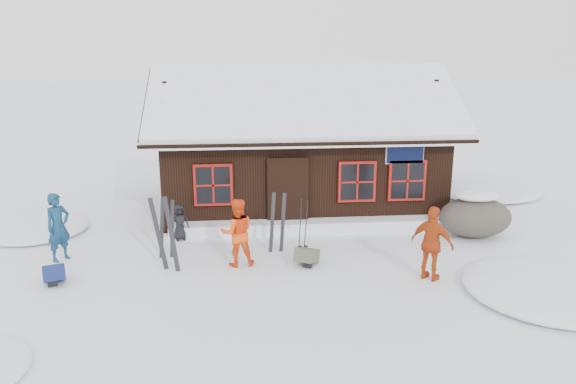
# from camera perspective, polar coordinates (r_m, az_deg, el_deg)

# --- Properties ---
(ground) EXTENTS (120.00, 120.00, 0.00)m
(ground) POSITION_cam_1_polar(r_m,az_deg,el_deg) (13.21, -2.98, -7.51)
(ground) COLOR white
(ground) RESTS_ON ground
(mountain_hut) EXTENTS (8.90, 6.09, 4.42)m
(mountain_hut) POSITION_cam_1_polar(r_m,az_deg,el_deg) (17.62, 1.18, 3.71)
(mountain_hut) COLOR black
(mountain_hut) RESTS_ON ground
(snow_drift) EXTENTS (7.60, 0.60, 0.35)m
(snow_drift) POSITION_cam_1_polar(r_m,az_deg,el_deg) (15.37, 2.27, -3.47)
(snow_drift) COLOR white
(snow_drift) RESTS_ON ground
(snow_mounds) EXTENTS (20.60, 13.20, 0.48)m
(snow_mounds) POSITION_cam_1_polar(r_m,az_deg,el_deg) (15.09, 3.03, -4.55)
(snow_mounds) COLOR white
(snow_mounds) RESTS_ON ground
(skier_teal) EXTENTS (0.69, 0.72, 1.65)m
(skier_teal) POSITION_cam_1_polar(r_m,az_deg,el_deg) (14.32, -22.30, -3.32)
(skier_teal) COLOR navy
(skier_teal) RESTS_ON ground
(skier_orange_left) EXTENTS (0.85, 0.70, 1.61)m
(skier_orange_left) POSITION_cam_1_polar(r_m,az_deg,el_deg) (13.02, -5.18, -4.11)
(skier_orange_left) COLOR #F24611
(skier_orange_left) RESTS_ON ground
(skier_orange_right) EXTENTS (0.99, 0.97, 1.67)m
(skier_orange_right) POSITION_cam_1_polar(r_m,az_deg,el_deg) (12.58, 14.44, -5.11)
(skier_orange_right) COLOR #B53D12
(skier_orange_right) RESTS_ON ground
(skier_crouched) EXTENTS (0.53, 0.42, 0.96)m
(skier_crouched) POSITION_cam_1_polar(r_m,az_deg,el_deg) (14.96, -10.94, -3.05)
(skier_crouched) COLOR black
(skier_crouched) RESTS_ON ground
(boulder) EXTENTS (1.93, 1.44, 1.13)m
(boulder) POSITION_cam_1_polar(r_m,az_deg,el_deg) (15.75, 18.48, -2.29)
(boulder) COLOR #534B42
(boulder) RESTS_ON ground
(ski_pair_left) EXTENTS (0.44, 0.10, 1.51)m
(ski_pair_left) POSITION_cam_1_polar(r_m,az_deg,el_deg) (13.75, -12.19, -3.79)
(ski_pair_left) COLOR black
(ski_pair_left) RESTS_ON ground
(ski_pair_mid) EXTENTS (0.64, 0.20, 1.79)m
(ski_pair_mid) POSITION_cam_1_polar(r_m,az_deg,el_deg) (12.97, -12.38, -4.29)
(ski_pair_mid) COLOR black
(ski_pair_mid) RESTS_ON ground
(ski_pair_right) EXTENTS (0.44, 0.12, 1.58)m
(ski_pair_right) POSITION_cam_1_polar(r_m,az_deg,el_deg) (13.78, -1.08, -3.23)
(ski_pair_right) COLOR black
(ski_pair_right) RESTS_ON ground
(ski_poles) EXTENTS (0.24, 0.12, 1.34)m
(ski_poles) POSITION_cam_1_polar(r_m,az_deg,el_deg) (13.97, 1.54, -3.43)
(ski_poles) COLOR black
(ski_poles) RESTS_ON ground
(backpack_blue) EXTENTS (0.62, 0.71, 0.32)m
(backpack_blue) POSITION_cam_1_polar(r_m,az_deg,el_deg) (13.26, -22.64, -7.89)
(backpack_blue) COLOR navy
(backpack_blue) RESTS_ON ground
(backpack_olive) EXTENTS (0.66, 0.72, 0.32)m
(backpack_olive) POSITION_cam_1_polar(r_m,az_deg,el_deg) (13.20, 1.92, -6.77)
(backpack_olive) COLOR #4C5039
(backpack_olive) RESTS_ON ground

